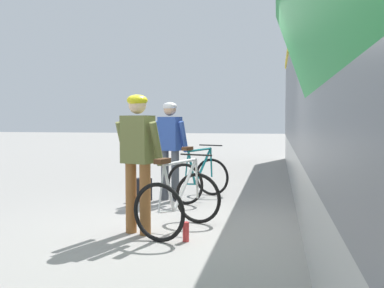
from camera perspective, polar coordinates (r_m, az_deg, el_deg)
ground_plane at (r=5.58m, az=-1.43°, el=-11.73°), size 80.00×80.00×0.00m
cyclist_near_in_olive at (r=5.34m, az=-7.35°, el=-0.94°), size 0.66×0.43×1.76m
cyclist_far_in_blue at (r=7.54m, az=-3.00°, el=0.30°), size 0.66×0.43×1.76m
bicycle_near_white at (r=5.46m, az=-1.71°, el=-7.74°), size 0.98×1.23×0.99m
bicycle_far_teal at (r=7.62m, az=0.94°, el=-4.59°), size 1.01×1.24×0.99m
backpack_on_platform at (r=7.60m, az=-6.67°, el=-6.17°), size 0.30×0.22×0.40m
water_bottle_near_the_bikes at (r=5.10m, az=-0.83°, el=-11.81°), size 0.08×0.08×0.23m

